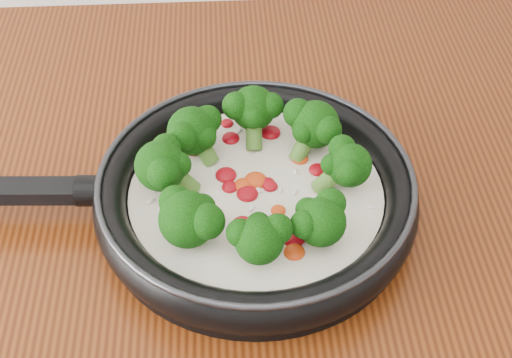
{
  "coord_description": "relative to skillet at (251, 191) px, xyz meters",
  "views": [
    {
      "loc": [
        -0.04,
        0.56,
        1.44
      ],
      "look_at": [
        -0.01,
        1.07,
        0.95
      ],
      "focal_mm": 50.84,
      "sensor_mm": 36.0,
      "label": 1
    }
  ],
  "objects": [
    {
      "name": "skillet",
      "position": [
        0.0,
        0.0,
        0.0
      ],
      "size": [
        0.51,
        0.34,
        0.09
      ],
      "color": "black",
      "rests_on": "counter"
    }
  ]
}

